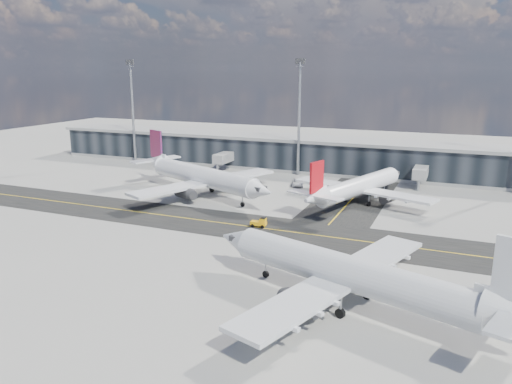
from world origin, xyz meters
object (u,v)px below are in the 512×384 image
(airliner_near, at_px, (353,275))
(baggage_tug, at_px, (260,222))
(service_van, at_px, (298,183))
(airliner_af, at_px, (201,176))
(airliner_redtail, at_px, (358,187))

(airliner_near, xyz_separation_m, baggage_tug, (-20.85, 23.25, -3.13))
(baggage_tug, height_order, service_van, baggage_tug)
(airliner_af, bearing_deg, airliner_redtail, 123.77)
(airliner_redtail, relative_size, service_van, 6.42)
(airliner_af, bearing_deg, service_van, 157.65)
(service_van, bearing_deg, airliner_redtail, -49.76)
(airliner_redtail, relative_size, airliner_near, 0.89)
(airliner_af, distance_m, baggage_tug, 26.01)
(airliner_near, bearing_deg, service_van, 42.03)
(airliner_af, xyz_separation_m, airliner_near, (41.07, -39.29, -0.14))
(airliner_near, bearing_deg, airliner_af, 64.40)
(baggage_tug, bearing_deg, airliner_redtail, 147.21)
(airliner_af, distance_m, service_van, 23.28)
(airliner_af, relative_size, service_van, 7.34)
(airliner_af, relative_size, airliner_near, 1.01)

